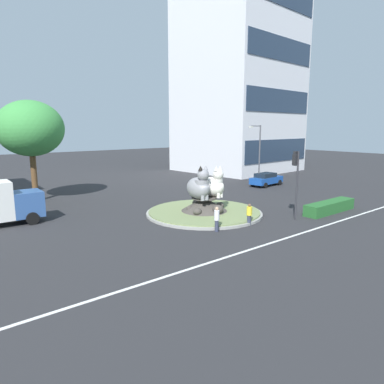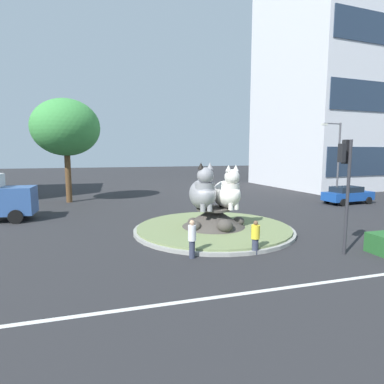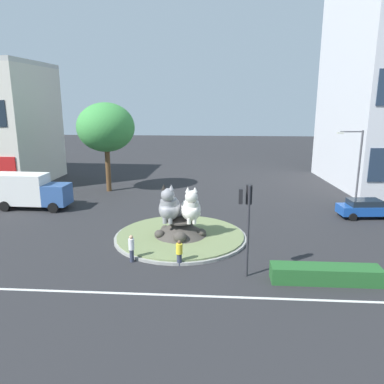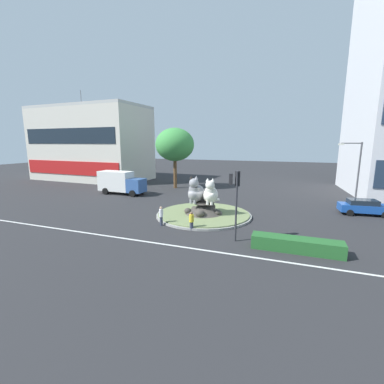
# 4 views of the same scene
# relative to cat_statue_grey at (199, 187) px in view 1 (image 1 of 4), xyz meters

# --- Properties ---
(ground_plane) EXTENTS (160.00, 160.00, 0.00)m
(ground_plane) POSITION_rel_cat_statue_grey_xyz_m (0.73, 0.24, -2.34)
(ground_plane) COLOR #28282B
(lane_centreline) EXTENTS (112.00, 0.20, 0.01)m
(lane_centreline) POSITION_rel_cat_statue_grey_xyz_m (0.73, -7.73, -2.34)
(lane_centreline) COLOR silver
(lane_centreline) RESTS_ON ground
(roundabout_island) EXTENTS (9.25, 9.25, 1.38)m
(roundabout_island) POSITION_rel_cat_statue_grey_xyz_m (0.73, 0.23, -1.92)
(roundabout_island) COLOR gray
(roundabout_island) RESTS_ON ground
(cat_statue_grey) EXTENTS (1.81, 2.69, 2.65)m
(cat_statue_grey) POSITION_rel_cat_statue_grey_xyz_m (0.00, 0.00, 0.00)
(cat_statue_grey) COLOR gray
(cat_statue_grey) RESTS_ON roundabout_island
(cat_statue_white) EXTENTS (1.70, 2.60, 2.50)m
(cat_statue_white) POSITION_rel_cat_statue_grey_xyz_m (1.48, 0.01, -0.06)
(cat_statue_white) COLOR silver
(cat_statue_white) RESTS_ON roundabout_island
(traffic_light_mast) EXTENTS (0.71, 0.53, 5.12)m
(traffic_light_mast) POSITION_rel_cat_statue_grey_xyz_m (4.85, -5.28, 1.40)
(traffic_light_mast) COLOR #2D2D33
(traffic_light_mast) RESTS_ON ground
(office_tower) EXTENTS (17.09, 16.24, 35.31)m
(office_tower) POSITION_rel_cat_statue_grey_xyz_m (24.48, 19.43, 15.31)
(office_tower) COLOR silver
(office_tower) RESTS_ON ground
(clipped_hedge_strip) EXTENTS (5.74, 1.20, 0.90)m
(clipped_hedge_strip) POSITION_rel_cat_statue_grey_xyz_m (9.06, -5.78, -1.89)
(clipped_hedge_strip) COLOR #235B28
(clipped_hedge_strip) RESTS_ON ground
(broadleaf_tree_behind_island) EXTENTS (5.93, 5.93, 9.28)m
(broadleaf_tree_behind_island) POSITION_rel_cat_statue_grey_xyz_m (-8.35, 13.89, 4.38)
(broadleaf_tree_behind_island) COLOR brown
(broadleaf_tree_behind_island) RESTS_ON ground
(streetlight_arm) EXTENTS (2.15, 0.40, 7.11)m
(streetlight_arm) POSITION_rel_cat_statue_grey_xyz_m (14.59, 6.61, 1.79)
(streetlight_arm) COLOR #4C4C51
(streetlight_arm) RESTS_ON ground
(pedestrian_white_shirt) EXTENTS (0.34, 0.34, 1.68)m
(pedestrian_white_shirt) POSITION_rel_cat_statue_grey_xyz_m (-1.79, -3.94, -1.45)
(pedestrian_white_shirt) COLOR #33384C
(pedestrian_white_shirt) RESTS_ON ground
(pedestrian_yellow_shirt) EXTENTS (0.39, 0.39, 1.54)m
(pedestrian_yellow_shirt) POSITION_rel_cat_statue_grey_xyz_m (1.10, -4.20, -1.55)
(pedestrian_yellow_shirt) COLOR #33384C
(pedestrian_yellow_shirt) RESTS_ON ground
(sedan_on_far_lane) EXTENTS (4.71, 2.32, 1.53)m
(sedan_on_far_lane) POSITION_rel_cat_statue_grey_xyz_m (15.54, 6.09, -1.53)
(sedan_on_far_lane) COLOR #19479E
(sedan_on_far_lane) RESTS_ON ground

